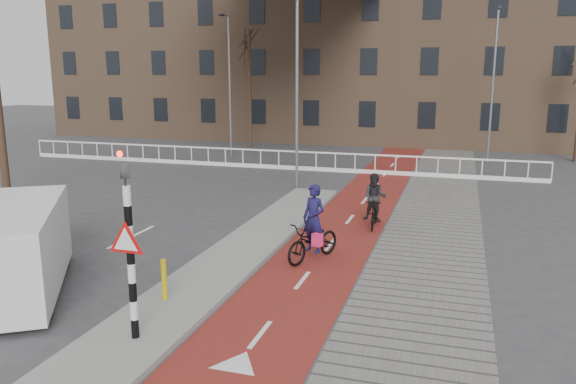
% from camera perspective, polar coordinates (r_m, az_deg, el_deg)
% --- Properties ---
extents(ground, '(120.00, 120.00, 0.00)m').
position_cam_1_polar(ground, '(12.51, -7.85, -11.33)').
color(ground, '#38383A').
rests_on(ground, ground).
extents(bike_lane, '(2.50, 60.00, 0.01)m').
position_cam_1_polar(bike_lane, '(21.24, 7.33, -1.45)').
color(bike_lane, maroon).
rests_on(bike_lane, ground).
extents(sidewalk, '(3.00, 60.00, 0.01)m').
position_cam_1_polar(sidewalk, '(20.97, 14.89, -1.94)').
color(sidewalk, slate).
rests_on(sidewalk, ground).
extents(curb_island, '(1.80, 16.00, 0.12)m').
position_cam_1_polar(curb_island, '(16.20, -4.14, -5.50)').
color(curb_island, gray).
rests_on(curb_island, ground).
extents(traffic_signal, '(0.80, 0.80, 3.68)m').
position_cam_1_polar(traffic_signal, '(10.45, -15.85, -4.83)').
color(traffic_signal, black).
rests_on(traffic_signal, curb_island).
extents(bollard, '(0.12, 0.12, 0.91)m').
position_cam_1_polar(bollard, '(12.51, -12.48, -8.67)').
color(bollard, gold).
rests_on(bollard, curb_island).
extents(cyclist_near, '(1.46, 2.10, 2.06)m').
position_cam_1_polar(cyclist_near, '(14.95, 2.61, -4.42)').
color(cyclist_near, black).
rests_on(cyclist_near, bike_lane).
extents(cyclist_far, '(0.77, 1.65, 1.78)m').
position_cam_1_polar(cyclist_far, '(18.23, 8.80, -1.36)').
color(cyclist_far, black).
rests_on(cyclist_far, bike_lane).
extents(van, '(4.13, 5.01, 2.03)m').
position_cam_1_polar(van, '(14.02, -26.15, -5.25)').
color(van, silver).
rests_on(van, ground).
extents(railing, '(28.00, 0.10, 0.99)m').
position_cam_1_polar(railing, '(29.49, -2.80, 3.04)').
color(railing, silver).
rests_on(railing, ground).
extents(townhouse_row, '(46.00, 10.00, 15.90)m').
position_cam_1_polar(townhouse_row, '(43.20, 6.77, 15.84)').
color(townhouse_row, '#7F6047').
rests_on(townhouse_row, ground).
extents(tree_mid, '(0.23, 0.23, 7.50)m').
position_cam_1_polar(tree_mid, '(36.14, -3.90, 10.19)').
color(tree_mid, black).
rests_on(tree_mid, ground).
extents(streetlight_near, '(0.12, 0.12, 7.88)m').
position_cam_1_polar(streetlight_near, '(23.54, 0.92, 9.66)').
color(streetlight_near, slate).
rests_on(streetlight_near, ground).
extents(streetlight_left, '(0.12, 0.12, 8.15)m').
position_cam_1_polar(streetlight_left, '(33.34, -5.93, 10.55)').
color(streetlight_left, slate).
rests_on(streetlight_left, ground).
extents(streetlight_right, '(0.12, 0.12, 8.31)m').
position_cam_1_polar(streetlight_right, '(32.97, 20.08, 10.02)').
color(streetlight_right, slate).
rests_on(streetlight_right, ground).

